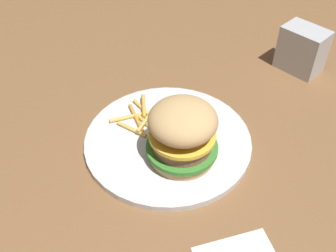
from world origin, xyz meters
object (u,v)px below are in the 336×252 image
object	(u,v)px
fries_pile	(140,118)
plate	(168,141)
sandwich	(182,133)
napkin_dispenser	(302,50)

from	to	relation	value
fries_pile	plate	bearing A→B (deg)	21.19
sandwich	fries_pile	world-z (taller)	sandwich
napkin_dispenser	plate	bearing A→B (deg)	84.39
plate	napkin_dispenser	world-z (taller)	napkin_dispenser
sandwich	fries_pile	xyz separation A→B (m)	(-0.11, -0.03, -0.05)
plate	napkin_dispenser	size ratio (longest dim) A/B	3.04
sandwich	napkin_dispenser	size ratio (longest dim) A/B	1.24
plate	napkin_dispenser	xyz separation A→B (m)	(-0.09, 0.35, 0.04)
plate	napkin_dispenser	distance (m)	0.36
plate	sandwich	distance (m)	0.08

